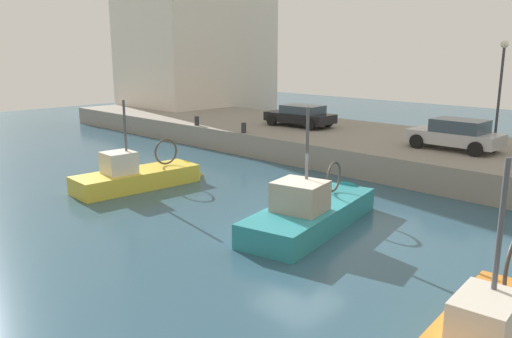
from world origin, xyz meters
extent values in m
plane|color=#2D5166|center=(0.00, 0.00, 0.00)|extent=(80.00, 80.00, 0.00)
cube|color=gray|center=(11.50, 0.00, 0.60)|extent=(9.00, 56.00, 1.20)
cube|color=gold|center=(-0.61, 8.21, 0.00)|extent=(5.30, 2.07, 1.46)
cone|color=gold|center=(2.34, 8.03, 0.00)|extent=(1.00, 1.62, 1.56)
cube|color=#B2A893|center=(-0.61, 8.21, 0.65)|extent=(5.09, 1.91, 0.08)
cube|color=beige|center=(-1.37, 8.26, 1.15)|extent=(1.26, 1.20, 0.91)
cylinder|color=#4C4C51|center=(-1.01, 8.24, 2.16)|extent=(0.10, 0.10, 3.01)
torus|color=#3F3833|center=(0.85, 8.12, 1.33)|extent=(1.12, 0.15, 1.12)
sphere|color=white|center=(-2.10, 9.27, 0.22)|extent=(0.32, 0.32, 0.32)
cube|color=#B2A893|center=(-2.87, -7.00, 0.65)|extent=(4.66, 1.94, 0.08)
cube|color=beige|center=(-3.35, -7.05, 1.07)|extent=(1.45, 1.08, 0.76)
cylinder|color=#4C4C51|center=(-2.94, -7.01, 2.25)|extent=(0.10, 0.10, 3.20)
cube|color=teal|center=(0.59, -0.05, 0.00)|extent=(6.24, 3.12, 1.53)
cone|color=teal|center=(3.86, 0.60, 0.00)|extent=(1.23, 1.94, 1.80)
cube|color=#896B4C|center=(0.59, -0.05, 0.69)|extent=(5.97, 2.92, 0.08)
cube|color=gray|center=(-0.15, -0.20, 1.21)|extent=(1.58, 1.72, 0.96)
cylinder|color=#4C4C51|center=(0.23, -0.12, 2.31)|extent=(0.10, 0.10, 3.24)
torus|color=#3F3833|center=(2.23, 0.27, 1.34)|extent=(1.08, 0.29, 1.08)
sphere|color=white|center=(-1.38, 0.68, 0.23)|extent=(0.32, 0.32, 0.32)
cube|color=#B7B7BC|center=(10.66, -0.21, 1.75)|extent=(1.83, 3.99, 0.55)
cube|color=#384756|center=(10.65, -0.41, 2.31)|extent=(1.60, 2.24, 0.56)
cylinder|color=black|center=(9.78, 1.15, 1.52)|extent=(0.23, 0.64, 0.64)
cylinder|color=black|center=(11.57, 1.12, 1.52)|extent=(0.23, 0.64, 0.64)
cylinder|color=black|center=(9.75, -1.55, 1.52)|extent=(0.23, 0.64, 0.64)
cylinder|color=black|center=(11.53, -1.57, 1.52)|extent=(0.23, 0.64, 0.64)
cube|color=black|center=(11.34, 9.39, 1.73)|extent=(2.02, 4.15, 0.52)
cube|color=#384756|center=(11.35, 9.19, 2.22)|extent=(1.71, 2.36, 0.46)
cylinder|color=black|center=(10.37, 10.72, 1.52)|extent=(0.25, 0.65, 0.64)
cylinder|color=black|center=(12.17, 10.82, 1.52)|extent=(0.25, 0.65, 0.64)
cylinder|color=black|center=(10.51, 7.96, 1.52)|extent=(0.25, 0.65, 0.64)
cylinder|color=black|center=(12.31, 8.06, 1.52)|extent=(0.25, 0.65, 0.64)
cylinder|color=#2D2D33|center=(7.35, 10.00, 1.48)|extent=(0.28, 0.28, 0.55)
cylinder|color=#2D2D33|center=(7.35, 14.00, 1.48)|extent=(0.28, 0.28, 0.55)
cylinder|color=#38383D|center=(13.00, -1.14, 3.45)|extent=(0.12, 0.12, 4.50)
sphere|color=#F2EACC|center=(13.00, -1.14, 5.85)|extent=(0.36, 0.36, 0.36)
camera|label=1|loc=(-12.04, -9.96, 5.64)|focal=36.37mm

